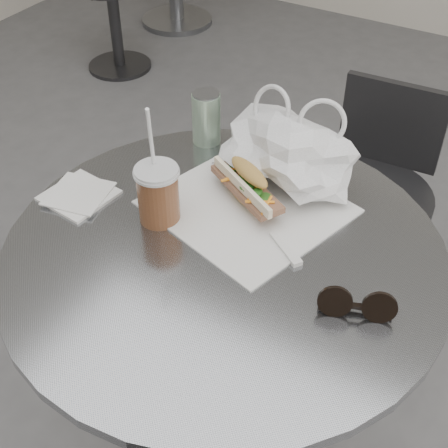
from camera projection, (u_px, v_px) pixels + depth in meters
The scene contains 10 objects.
cafe_table at pixel (224, 349), 1.24m from camera, with size 0.76×0.76×0.74m.
chair_far at pixel (364, 221), 1.78m from camera, with size 0.36×0.37×0.68m.
bg_chair at pixel (107, 11), 2.96m from camera, with size 0.37×0.39×0.67m.
sandwich_paper at pixel (247, 206), 1.14m from camera, with size 0.31×0.29×0.00m, color white.
banh_mi at pixel (248, 185), 1.13m from camera, with size 0.23×0.18×0.07m.
iced_coffee at pixel (158, 193), 1.08m from camera, with size 0.08×0.08×0.23m.
sunglasses at pixel (357, 305), 0.93m from camera, with size 0.12×0.06×0.05m.
plastic_bag at pixel (288, 152), 1.17m from camera, with size 0.25×0.19×0.13m, color white, non-canonical shape.
napkin_stack at pixel (79, 195), 1.17m from camera, with size 0.13×0.13×0.01m.
drink_can at pixel (206, 118), 1.28m from camera, with size 0.06×0.06×0.11m.
Camera 1 is at (0.39, -0.47, 1.46)m, focal length 50.00 mm.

